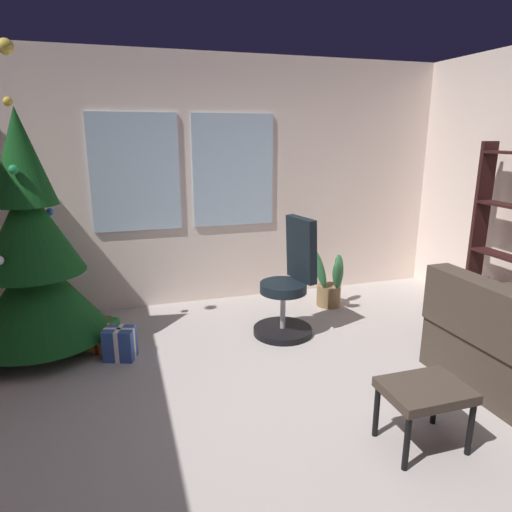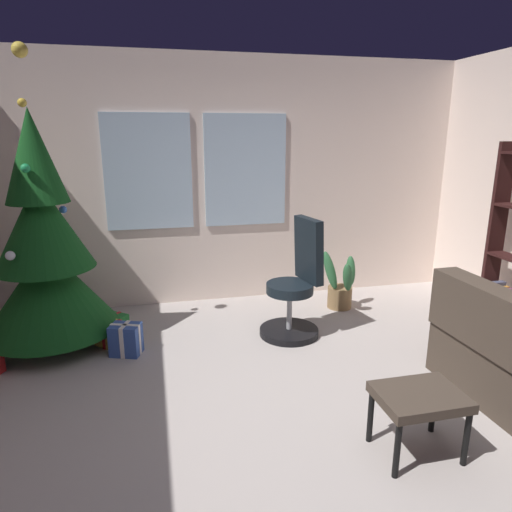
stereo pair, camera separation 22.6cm
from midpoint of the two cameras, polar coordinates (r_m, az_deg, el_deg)
The scene contains 10 objects.
ground_plane at distance 3.16m, azimuth 5.22°, elevation -21.94°, with size 5.19×5.15×0.10m, color #ADA39E.
wall_back_with_windows at distance 5.06m, azimuth -5.96°, elevation 9.24°, with size 5.19×0.12×2.67m.
footstool at distance 2.96m, azimuth 18.43°, elevation -16.29°, with size 0.50×0.38×0.41m.
holiday_tree at distance 4.25m, azimuth -27.65°, elevation -0.32°, with size 1.15×1.15×2.54m.
gift_box_green at distance 4.56m, azimuth -20.64°, elevation -8.82°, with size 0.40×0.41×0.17m.
gift_box_gold at distance 4.31m, azimuth -20.00°, elevation -9.82°, with size 0.32×0.32×0.21m.
gift_box_blue at distance 4.10m, azimuth -18.35°, elevation -10.49°, with size 0.29×0.26×0.28m.
office_chair at distance 4.27m, azimuth 2.68°, elevation -4.30°, with size 0.56×0.56×1.12m.
bookshelf at distance 4.87m, azimuth 27.42°, elevation 0.79°, with size 0.18×0.64×1.79m.
potted_plant at distance 5.03m, azimuth 8.00°, elevation -3.74°, with size 0.44×0.43×0.67m.
Camera 1 is at (-1.10, -2.29, 1.85)m, focal length 31.69 mm.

